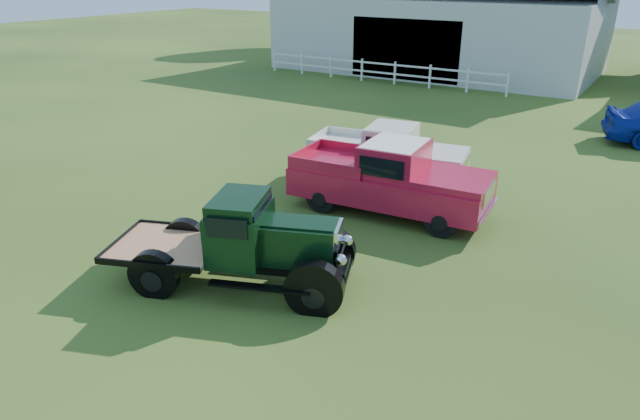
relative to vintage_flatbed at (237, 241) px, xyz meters
The scene contains 6 objects.
ground 1.29m from the vintage_flatbed, 56.90° to the left, with size 120.00×120.00×0.00m, color #293F16.
shed_left 27.59m from the vintage_flatbed, 103.70° to the left, with size 18.80×10.20×5.60m, color beige, non-canonical shape.
fence_rail 22.06m from the vintage_flatbed, 109.92° to the left, with size 14.20×0.16×1.20m, color white, non-canonical shape.
vintage_flatbed is the anchor object (origin of this frame).
red_pickup 4.96m from the vintage_flatbed, 79.57° to the left, with size 5.16×1.98×1.88m, color #B41533, non-canonical shape.
white_pickup 6.74m from the vintage_flatbed, 90.69° to the left, with size 4.60×1.78×1.69m, color beige, non-canonical shape.
Camera 1 is at (6.19, -8.23, 5.82)m, focal length 32.00 mm.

